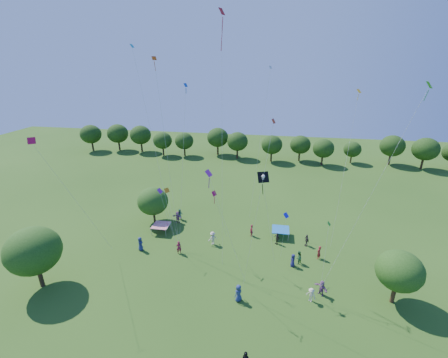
# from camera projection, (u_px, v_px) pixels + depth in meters

# --- Properties ---
(near_tree_west) EXTENTS (5.22, 5.22, 6.66)m
(near_tree_west) POSITION_uv_depth(u_px,v_px,m) (33.00, 251.00, 29.34)
(near_tree_west) COLOR #422B19
(near_tree_west) RESTS_ON ground
(near_tree_north) EXTENTS (4.30, 4.30, 5.21)m
(near_tree_north) POSITION_uv_depth(u_px,v_px,m) (153.00, 201.00, 42.01)
(near_tree_north) COLOR #422B19
(near_tree_north) RESTS_ON ground
(near_tree_east) EXTENTS (4.17, 4.17, 5.54)m
(near_tree_east) POSITION_uv_depth(u_px,v_px,m) (400.00, 271.00, 27.52)
(near_tree_east) COLOR #422B19
(near_tree_east) RESTS_ON ground
(treeline) EXTENTS (88.01, 8.77, 6.77)m
(treeline) POSITION_uv_depth(u_px,v_px,m) (246.00, 141.00, 69.72)
(treeline) COLOR #422B19
(treeline) RESTS_ON ground
(tent_red_stripe) EXTENTS (2.20, 2.20, 1.10)m
(tent_red_stripe) POSITION_uv_depth(u_px,v_px,m) (161.00, 225.00, 40.23)
(tent_red_stripe) COLOR red
(tent_red_stripe) RESTS_ON ground
(tent_blue) EXTENTS (2.20, 2.20, 1.10)m
(tent_blue) POSITION_uv_depth(u_px,v_px,m) (281.00, 230.00, 39.21)
(tent_blue) COLOR #1A64AD
(tent_blue) RESTS_ON ground
(crowd_person_0) EXTENTS (0.47, 0.80, 1.56)m
(crowd_person_0) POSITION_uv_depth(u_px,v_px,m) (293.00, 260.00, 33.59)
(crowd_person_0) COLOR navy
(crowd_person_0) RESTS_ON ground
(crowd_person_1) EXTENTS (0.73, 0.64, 1.66)m
(crowd_person_1) POSITION_uv_depth(u_px,v_px,m) (179.00, 247.00, 35.84)
(crowd_person_1) COLOR maroon
(crowd_person_1) RESTS_ON ground
(crowd_person_2) EXTENTS (0.83, 0.89, 1.61)m
(crowd_person_2) POSITION_uv_depth(u_px,v_px,m) (298.00, 257.00, 34.05)
(crowd_person_2) COLOR #296131
(crowd_person_2) RESTS_ON ground
(crowd_person_3) EXTENTS (1.23, 1.14, 1.77)m
(crowd_person_3) POSITION_uv_depth(u_px,v_px,m) (213.00, 238.00, 37.59)
(crowd_person_3) COLOR beige
(crowd_person_3) RESTS_ON ground
(crowd_person_4) EXTENTS (0.94, 0.95, 1.56)m
(crowd_person_4) POSITION_uv_depth(u_px,v_px,m) (277.00, 238.00, 37.72)
(crowd_person_4) COLOR #372E2C
(crowd_person_4) RESTS_ON ground
(crowd_person_5) EXTENTS (1.71, 1.04, 1.73)m
(crowd_person_5) POSITION_uv_depth(u_px,v_px,m) (178.00, 217.00, 42.69)
(crowd_person_5) COLOR #A35F84
(crowd_person_5) RESTS_ON ground
(crowd_person_6) EXTENTS (0.98, 0.93, 1.78)m
(crowd_person_6) POSITION_uv_depth(u_px,v_px,m) (140.00, 244.00, 36.42)
(crowd_person_6) COLOR navy
(crowd_person_6) RESTS_ON ground
(crowd_person_7) EXTENTS (0.70, 0.75, 1.69)m
(crowd_person_7) POSITION_uv_depth(u_px,v_px,m) (319.00, 252.00, 34.86)
(crowd_person_7) COLOR maroon
(crowd_person_7) RESTS_ON ground
(crowd_person_8) EXTENTS (0.92, 0.66, 1.68)m
(crowd_person_8) POSITION_uv_depth(u_px,v_px,m) (180.00, 214.00, 43.46)
(crowd_person_8) COLOR #2B6545
(crowd_person_8) RESTS_ON ground
(crowd_person_9) EXTENTS (1.06, 0.94, 1.51)m
(crowd_person_9) POSITION_uv_depth(u_px,v_px,m) (311.00, 295.00, 28.67)
(crowd_person_9) COLOR beige
(crowd_person_9) RESTS_ON ground
(crowd_person_10) EXTENTS (0.78, 1.02, 1.58)m
(crowd_person_10) POSITION_uv_depth(u_px,v_px,m) (307.00, 240.00, 37.34)
(crowd_person_10) COLOR #474039
(crowd_person_10) RESTS_ON ground
(crowd_person_11) EXTENTS (1.45, 1.48, 1.64)m
(crowd_person_11) POSITION_uv_depth(u_px,v_px,m) (321.00, 288.00, 29.47)
(crowd_person_11) COLOR #8B5184
(crowd_person_11) RESTS_ON ground
(crowd_person_12) EXTENTS (0.93, 1.01, 1.82)m
(crowd_person_12) POSITION_uv_depth(u_px,v_px,m) (238.00, 293.00, 28.69)
(crowd_person_12) COLOR navy
(crowd_person_12) RESTS_ON ground
(crowd_person_13) EXTENTS (0.60, 0.72, 1.66)m
(crowd_person_13) POSITION_uv_depth(u_px,v_px,m) (251.00, 230.00, 39.41)
(crowd_person_13) COLOR maroon
(crowd_person_13) RESTS_ON ground
(pirate_kite) EXTENTS (2.29, 1.16, 10.55)m
(pirate_kite) POSITION_uv_depth(u_px,v_px,m) (263.00, 179.00, 28.35)
(pirate_kite) COLOR black
(red_high_kite) EXTENTS (1.22, 5.75, 24.97)m
(red_high_kite) POSITION_uv_depth(u_px,v_px,m) (222.00, 67.00, 28.89)
(red_high_kite) COLOR red
(small_kite_0) EXTENTS (1.34, 2.66, 7.20)m
(small_kite_0) POSITION_uv_depth(u_px,v_px,m) (216.00, 200.00, 33.02)
(small_kite_0) COLOR #C80B40
(small_kite_1) EXTENTS (2.02, 1.43, 20.78)m
(small_kite_1) POSITION_uv_depth(u_px,v_px,m) (162.00, 117.00, 31.87)
(small_kite_1) COLOR #DA4E0B
(small_kite_2) EXTENTS (1.68, 4.15, 17.52)m
(small_kite_2) POSITION_uv_depth(u_px,v_px,m) (352.00, 131.00, 32.95)
(small_kite_2) COLOR yellow
(small_kite_3) EXTENTS (0.39, 0.90, 6.80)m
(small_kite_3) POSITION_uv_depth(u_px,v_px,m) (327.00, 237.00, 27.41)
(small_kite_3) COLOR #268D19
(small_kite_4) EXTENTS (1.10, 2.79, 18.11)m
(small_kite_4) POSITION_uv_depth(u_px,v_px,m) (184.00, 133.00, 33.38)
(small_kite_4) COLOR blue
(small_kite_5) EXTENTS (1.32, 1.18, 7.12)m
(small_kite_5) POSITION_uv_depth(u_px,v_px,m) (162.00, 197.00, 33.61)
(small_kite_5) COLOR #691687
(small_kite_6) EXTENTS (1.99, 2.26, 19.78)m
(small_kite_6) POSITION_uv_depth(u_px,v_px,m) (263.00, 123.00, 37.90)
(small_kite_6) COLOR silver
(small_kite_7) EXTENTS (4.60, 3.33, 22.01)m
(small_kite_7) POSITION_uv_depth(u_px,v_px,m) (147.00, 113.00, 33.26)
(small_kite_7) COLOR #0B97AF
(small_kite_8) EXTENTS (2.84, 5.45, 14.33)m
(small_kite_8) POSITION_uv_depth(u_px,v_px,m) (52.00, 168.00, 27.12)
(small_kite_8) COLOR #BA0A38
(small_kite_9) EXTENTS (2.14, 0.72, 16.29)m
(small_kite_9) POSITION_uv_depth(u_px,v_px,m) (262.00, 182.00, 24.68)
(small_kite_9) COLOR red
(small_kite_10) EXTENTS (2.16, 2.55, 5.88)m
(small_kite_10) POSITION_uv_depth(u_px,v_px,m) (168.00, 196.00, 36.44)
(small_kite_10) COLOR #C67111
(small_kite_11) EXTENTS (4.86, 1.57, 19.09)m
(small_kite_11) POSITION_uv_depth(u_px,v_px,m) (395.00, 149.00, 22.06)
(small_kite_11) COLOR #278818
(small_kite_12) EXTENTS (0.64, 0.77, 5.62)m
(small_kite_12) POSITION_uv_depth(u_px,v_px,m) (285.00, 220.00, 31.32)
(small_kite_12) COLOR #1514CC
(small_kite_13) EXTENTS (3.80, 0.75, 11.49)m
(small_kite_13) POSITION_uv_depth(u_px,v_px,m) (214.00, 191.00, 26.57)
(small_kite_13) COLOR #801685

